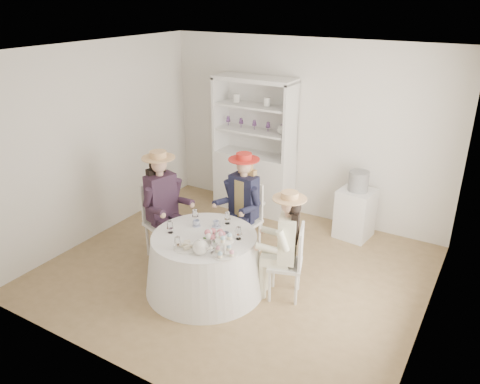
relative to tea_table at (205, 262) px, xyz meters
The scene contains 23 objects.
ground 0.62m from the tea_table, 76.47° to the left, with size 4.50×4.50×0.00m, color olive.
ceiling 2.41m from the tea_table, 76.47° to the left, with size 4.50×4.50×0.00m, color white.
wall_back 2.70m from the tea_table, 87.22° to the left, with size 4.50×4.50×0.00m, color white.
wall_front 1.80m from the tea_table, 85.36° to the right, with size 4.50×4.50×0.00m, color white.
wall_left 2.41m from the tea_table, 166.67° to the left, with size 4.50×4.50×0.00m, color white.
wall_right 2.62m from the tea_table, 12.01° to the left, with size 4.50×4.50×0.00m, color white.
tea_table is the anchor object (origin of this frame).
hutch 2.38m from the tea_table, 104.79° to the left, with size 1.33×0.66×2.13m.
side_table 2.43m from the tea_table, 62.81° to the left, with size 0.46×0.46×0.72m, color silver.
hatbox 2.49m from the tea_table, 62.81° to the left, with size 0.28×0.28×0.28m, color black.
guest_left 1.05m from the tea_table, 159.08° to the left, with size 0.60×0.56×1.47m.
guest_mid 1.04m from the tea_table, 91.99° to the left, with size 0.52×0.54×1.41m.
guest_right 1.02m from the tea_table, 20.59° to the left, with size 0.54×0.50×1.32m.
spare_chair 1.42m from the tea_table, 101.16° to the left, with size 0.41×0.41×0.97m.
teacup_a 0.47m from the tea_table, 144.70° to the left, with size 0.08×0.08×0.07m, color white.
teacup_b 0.46m from the tea_table, 90.66° to the left, with size 0.07×0.07×0.07m, color white.
teacup_c 0.47m from the tea_table, 13.40° to the left, with size 0.10×0.10×0.08m, color white.
flower_bowl 0.44m from the tea_table, ahead, with size 0.21×0.21×0.05m, color white.
flower_arrangement 0.48m from the tea_table, 13.95° to the right, with size 0.19×0.19×0.07m.
table_teapot 0.58m from the tea_table, 60.37° to the right, with size 0.24×0.17×0.18m.
sandwich_plate 0.49m from the tea_table, 90.95° to the right, with size 0.29×0.29×0.06m.
cupcake_stand 0.66m from the tea_table, 29.02° to the right, with size 0.26×0.26×0.25m.
stemware_set 0.43m from the tea_table, 104.04° to the right, with size 0.84×0.87×0.15m.
Camera 1 is at (2.64, -4.36, 3.27)m, focal length 35.00 mm.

